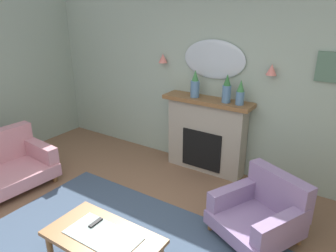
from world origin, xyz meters
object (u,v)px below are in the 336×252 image
Objects in this scene: fireplace at (206,136)px; coffee_table at (103,240)px; mantel_vase_centre at (240,93)px; wall_sconce_right at (272,70)px; framed_picture at (329,67)px; tv_remote at (96,223)px; mantel_vase_right at (195,85)px; wall_mirror at (214,59)px; wall_sconce_left at (163,58)px; armchair_near_fireplace at (262,211)px; mantel_vase_left at (227,90)px.

fireplace is 1.24× the size of coffee_table.
fireplace is at bearing 176.76° from mantel_vase_centre.
wall_sconce_right is 0.66m from framed_picture.
mantel_vase_centre is 2.46× the size of wall_sconce_right.
fireplace reaches higher than coffee_table.
coffee_table is 0.21m from tv_remote.
mantel_vase_right is at bearing -173.96° from framed_picture.
wall_sconce_left is (-0.85, -0.05, -0.05)m from wall_mirror.
wall_sconce_right is (0.35, 0.12, 0.34)m from mantel_vase_centre.
mantel_vase_centre is at bearing -161.08° from wall_sconce_right.
mantel_vase_right is 2.58m from coffee_table.
mantel_vase_right is 0.37× the size of armchair_near_fireplace.
mantel_vase_right is 1.13× the size of framed_picture.
coffee_table is (1.00, -2.49, -1.28)m from wall_sconce_left.
mantel_vase_left is 2.88× the size of wall_sconce_right.
coffee_table is 1.01× the size of armchair_near_fireplace.
wall_sconce_right reaches higher than mantel_vase_left.
mantel_vase_right is at bearing -171.94° from fireplace.
tv_remote is (-1.52, -2.47, -1.30)m from framed_picture.
wall_sconce_left is 0.88× the size of tv_remote.
fireplace is 3.78× the size of framed_picture.
tv_remote is at bearing -98.02° from mantel_vase_left.
wall_mirror is 1.50m from framed_picture.
wall_sconce_left is at bearing 174.04° from mantel_vase_left.
armchair_near_fireplace is at bearing -35.09° from mantel_vase_right.
wall_mirror reaches higher than mantel_vase_centre.
armchair_near_fireplace reaches higher than tv_remote.
coffee_table is at bearing -127.94° from armchair_near_fireplace.
mantel_vase_left is at bearing 180.00° from mantel_vase_centre.
mantel_vase_left is 1.17× the size of mantel_vase_centre.
wall_sconce_right reaches higher than mantel_vase_right.
mantel_vase_right is at bearing 144.91° from armchair_near_fireplace.
mantel_vase_centre is at bearing -169.80° from framed_picture.
mantel_vase_right is at bearing -10.46° from wall_sconce_left.
wall_sconce_right reaches higher than armchair_near_fireplace.
wall_mirror is 6.00× the size of tv_remote.
wall_sconce_left is 1.00× the size of wall_sconce_right.
wall_sconce_left reaches higher than tv_remote.
framed_picture is at bearing 62.20° from coffee_table.
wall_sconce_right is 0.13× the size of coffee_table.
framed_picture is (1.50, 0.01, 0.04)m from wall_mirror.
mantel_vase_right reaches higher than mantel_vase_left.
tv_remote is (-0.87, -2.41, -1.21)m from wall_sconce_right.
mantel_vase_centre is 0.96× the size of framed_picture.
wall_sconce_left is (-1.35, 0.12, 0.34)m from mantel_vase_centre.
wall_sconce_right is at bearing -3.37° from wall_mirror.
mantel_vase_right is 2.53× the size of tv_remote.
wall_sconce_right is at bearing 6.52° from mantel_vase_right.
framed_picture reaches higher than mantel_vase_centre.
mantel_vase_left is at bearing -29.54° from wall_mirror.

